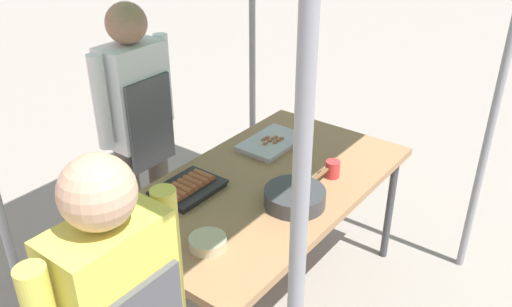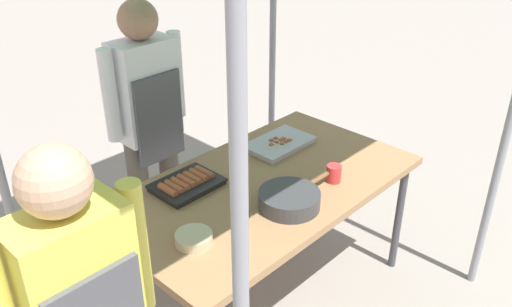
{
  "view_description": "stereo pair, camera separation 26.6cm",
  "coord_description": "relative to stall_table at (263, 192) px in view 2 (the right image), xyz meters",
  "views": [
    {
      "loc": [
        -1.87,
        -1.36,
        2.17
      ],
      "look_at": [
        0.0,
        0.05,
        0.9
      ],
      "focal_mm": 37.77,
      "sensor_mm": 36.0,
      "label": 1
    },
    {
      "loc": [
        -1.69,
        -1.56,
        2.17
      ],
      "look_at": [
        0.0,
        0.05,
        0.9
      ],
      "focal_mm": 37.77,
      "sensor_mm": 36.0,
      "label": 2
    }
  ],
  "objects": [
    {
      "name": "vendor_woman",
      "position": [
        -0.11,
        0.78,
        0.22
      ],
      "size": [
        0.52,
        0.23,
        1.56
      ],
      "rotation": [
        0.0,
        0.0,
        3.14
      ],
      "color": "#595147",
      "rests_on": "ground"
    },
    {
      "name": "condiment_bowl",
      "position": [
        -0.56,
        -0.12,
        0.08
      ],
      "size": [
        0.16,
        0.16,
        0.05
      ],
      "primitive_type": "cylinder",
      "color": "#BFB28C",
      "rests_on": "stall_table"
    },
    {
      "name": "tray_meat_skewers",
      "position": [
        0.35,
        0.21,
        0.07
      ],
      "size": [
        0.38,
        0.24,
        0.04
      ],
      "color": "#ADADB2",
      "rests_on": "stall_table"
    },
    {
      "name": "ground_plane",
      "position": [
        0.0,
        0.0,
        -0.7
      ],
      "size": [
        18.0,
        18.0,
        0.0
      ],
      "primitive_type": "plane",
      "color": "gray"
    },
    {
      "name": "tray_grilled_sausages",
      "position": [
        -0.29,
        0.24,
        0.08
      ],
      "size": [
        0.33,
        0.24,
        0.06
      ],
      "color": "black",
      "rests_on": "stall_table"
    },
    {
      "name": "stall_table",
      "position": [
        0.0,
        0.0,
        0.0
      ],
      "size": [
        1.6,
        0.9,
        0.75
      ],
      "color": "#9E724C",
      "rests_on": "ground"
    },
    {
      "name": "drink_cup_near_edge",
      "position": [
        0.26,
        -0.24,
        0.1
      ],
      "size": [
        0.07,
        0.07,
        0.09
      ],
      "primitive_type": "cylinder",
      "color": "red",
      "rests_on": "stall_table"
    },
    {
      "name": "cooking_wok",
      "position": [
        -0.07,
        -0.23,
        0.1
      ],
      "size": [
        0.45,
        0.29,
        0.08
      ],
      "color": "#38383A",
      "rests_on": "stall_table"
    }
  ]
}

